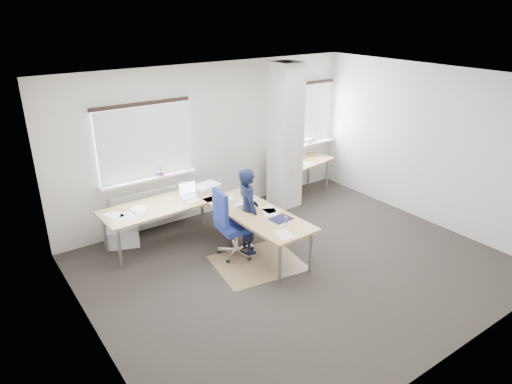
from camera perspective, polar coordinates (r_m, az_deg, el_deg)
ground at (r=7.14m, az=5.10°, el=-9.15°), size 6.00×6.00×0.00m
room_shell at (r=6.84m, az=4.32°, el=5.55°), size 6.04×5.04×2.82m
floor_mat at (r=7.17m, az=0.19°, el=-8.85°), size 1.43×1.27×0.01m
white_crate at (r=7.92m, az=-16.27°, el=-5.35°), size 0.60×0.51×0.30m
desk_main at (r=7.32m, az=-5.62°, el=-2.18°), size 2.50×2.61×0.96m
desk_side at (r=9.45m, az=5.56°, el=3.57°), size 1.50×0.93×1.22m
task_chair at (r=7.23m, az=-2.84°, el=-5.71°), size 0.62×0.62×1.15m
person at (r=7.19m, az=-1.00°, el=-2.39°), size 0.44×0.57×1.41m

